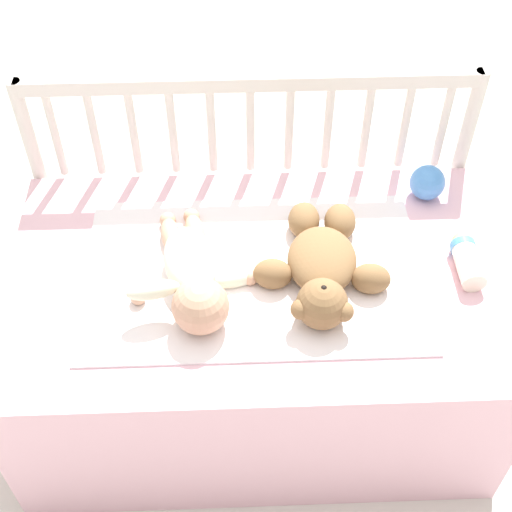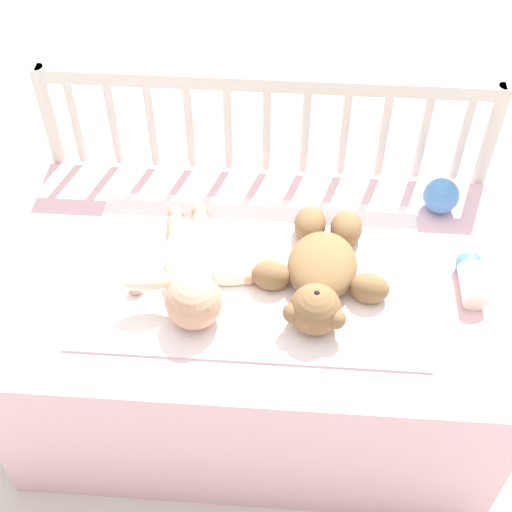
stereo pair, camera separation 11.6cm
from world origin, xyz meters
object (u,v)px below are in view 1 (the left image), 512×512
toy_ball (427,183)px  baby (193,275)px  teddy_bear (322,266)px  baby_bottle (467,259)px

toy_ball → baby: bearing=-153.6°
teddy_bear → baby_bottle: teddy_bear is taller
baby → toy_ball: baby is taller
teddy_bear → toy_ball: 0.39m
baby_bottle → teddy_bear: bearing=-176.2°
baby_bottle → toy_ball: bearing=100.3°
toy_ball → baby_bottle: 0.25m
toy_ball → baby_bottle: size_ratio=0.57×
baby → baby_bottle: baby is taller
teddy_bear → baby: (-0.28, -0.02, 0.01)m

